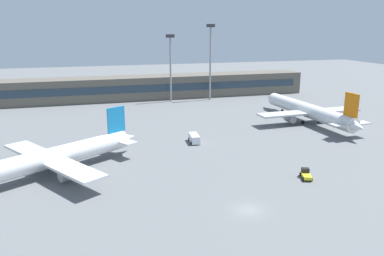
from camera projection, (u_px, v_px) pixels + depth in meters
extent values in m
plane|color=slate|center=(184.00, 140.00, 97.49)|extent=(400.00, 400.00, 0.00)
cube|color=#5B564C|center=(145.00, 87.00, 152.55)|extent=(133.32, 12.00, 9.00)
cube|color=#263847|center=(147.00, 89.00, 146.81)|extent=(126.66, 0.16, 2.80)
cylinder|color=white|center=(45.00, 159.00, 73.09)|extent=(33.54, 22.87, 3.91)
cone|color=white|center=(128.00, 138.00, 87.51)|extent=(4.77, 4.39, 2.74)
cube|color=#197FBF|center=(116.00, 120.00, 84.05)|extent=(4.04, 2.70, 5.66)
cube|color=silver|center=(118.00, 139.00, 85.45)|extent=(7.88, 10.26, 0.25)
cube|color=silver|center=(51.00, 160.00, 73.91)|extent=(20.49, 28.83, 0.51)
cylinder|color=gray|center=(36.00, 160.00, 78.27)|extent=(3.88, 3.49, 2.06)
cylinder|color=gray|center=(68.00, 175.00, 70.29)|extent=(3.88, 3.49, 2.06)
cylinder|color=black|center=(50.00, 167.00, 77.04)|extent=(1.09, 0.89, 1.03)
cylinder|color=black|center=(64.00, 174.00, 73.58)|extent=(1.09, 0.89, 1.03)
cylinder|color=white|center=(307.00, 110.00, 115.08)|extent=(5.89, 39.64, 4.17)
cone|color=white|center=(271.00, 98.00, 134.88)|extent=(4.16, 4.75, 3.96)
cone|color=white|center=(358.00, 127.00, 95.47)|extent=(3.10, 4.29, 2.92)
cube|color=orange|center=(351.00, 105.00, 97.19)|extent=(0.60, 4.84, 6.03)
cube|color=silver|center=(350.00, 124.00, 98.15)|extent=(11.09, 3.55, 0.26)
cube|color=silver|center=(310.00, 112.00, 114.16)|extent=(33.11, 6.69, 0.55)
cylinder|color=gray|center=(327.00, 115.00, 116.59)|extent=(2.35, 3.60, 2.19)
cylinder|color=gray|center=(290.00, 119.00, 112.53)|extent=(2.35, 3.60, 2.19)
cylinder|color=black|center=(282.00, 111.00, 128.53)|extent=(0.49, 1.12, 1.10)
cylinder|color=black|center=(319.00, 121.00, 114.74)|extent=(0.49, 1.12, 1.10)
cylinder|color=black|center=(303.00, 123.00, 112.98)|extent=(0.49, 1.12, 1.10)
cube|color=yellow|center=(306.00, 175.00, 72.57)|extent=(2.61, 3.89, 0.60)
cube|color=black|center=(305.00, 170.00, 73.27)|extent=(1.69, 1.50, 0.90)
cylinder|color=black|center=(309.00, 175.00, 73.76)|extent=(0.47, 0.74, 0.70)
cylinder|color=black|center=(300.00, 174.00, 73.84)|extent=(0.47, 0.74, 0.70)
cylinder|color=black|center=(312.00, 179.00, 71.44)|extent=(0.47, 0.74, 0.70)
cylinder|color=black|center=(303.00, 179.00, 71.53)|extent=(0.47, 0.74, 0.70)
cube|color=white|center=(194.00, 138.00, 95.07)|extent=(2.45, 5.35, 1.90)
cube|color=#1E2633|center=(193.00, 134.00, 96.84)|extent=(1.91, 0.33, 0.70)
cylinder|color=black|center=(197.00, 139.00, 97.07)|extent=(0.35, 0.78, 0.76)
cylinder|color=black|center=(189.00, 139.00, 96.68)|extent=(0.35, 0.78, 0.76)
cylinder|color=black|center=(200.00, 143.00, 93.84)|extent=(0.35, 0.78, 0.76)
cylinder|color=black|center=(191.00, 143.00, 93.46)|extent=(0.35, 0.78, 0.76)
cylinder|color=gray|center=(171.00, 70.00, 144.78)|extent=(0.70, 0.70, 24.07)
cube|color=#333338|center=(170.00, 36.00, 141.54)|extent=(3.20, 0.80, 1.20)
cylinder|color=gray|center=(210.00, 64.00, 148.09)|extent=(0.70, 0.70, 27.79)
cube|color=#333338|center=(211.00, 26.00, 144.37)|extent=(3.20, 0.80, 1.20)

